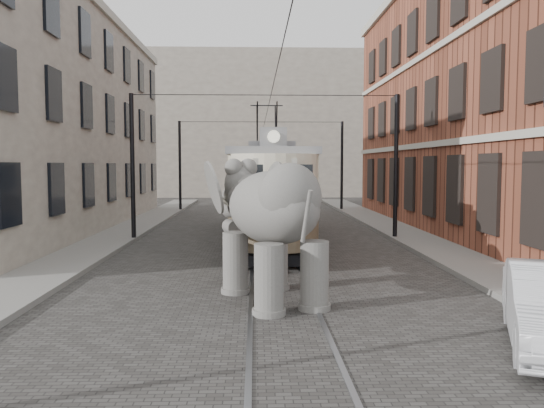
{
  "coord_description": "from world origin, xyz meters",
  "views": [
    {
      "loc": [
        -0.62,
        -16.3,
        3.14
      ],
      "look_at": [
        -0.17,
        -2.03,
        2.1
      ],
      "focal_mm": 35.91,
      "sensor_mm": 36.0,
      "label": 1
    }
  ],
  "objects": [
    {
      "name": "ground",
      "position": [
        0.0,
        0.0,
        0.0
      ],
      "size": [
        120.0,
        120.0,
        0.0
      ],
      "primitive_type": "plane",
      "color": "#403E3B"
    },
    {
      "name": "tram_rails",
      "position": [
        0.0,
        0.0,
        0.01
      ],
      "size": [
        1.54,
        80.0,
        0.02
      ],
      "primitive_type": null,
      "color": "slate",
      "rests_on": "ground"
    },
    {
      "name": "sidewalk_right",
      "position": [
        6.0,
        0.0,
        0.07
      ],
      "size": [
        2.0,
        60.0,
        0.15
      ],
      "primitive_type": "cube",
      "color": "slate",
      "rests_on": "ground"
    },
    {
      "name": "sidewalk_left",
      "position": [
        -6.5,
        0.0,
        0.07
      ],
      "size": [
        2.0,
        60.0,
        0.15
      ],
      "primitive_type": "cube",
      "color": "slate",
      "rests_on": "ground"
    },
    {
      "name": "brick_building",
      "position": [
        11.0,
        9.0,
        6.0
      ],
      "size": [
        8.0,
        26.0,
        12.0
      ],
      "primitive_type": "cube",
      "color": "brown",
      "rests_on": "ground"
    },
    {
      "name": "stucco_building",
      "position": [
        -11.0,
        10.0,
        5.0
      ],
      "size": [
        7.0,
        24.0,
        10.0
      ],
      "primitive_type": "cube",
      "color": "gray",
      "rests_on": "ground"
    },
    {
      "name": "distant_block",
      "position": [
        0.0,
        40.0,
        7.0
      ],
      "size": [
        28.0,
        10.0,
        14.0
      ],
      "primitive_type": "cube",
      "color": "gray",
      "rests_on": "ground"
    },
    {
      "name": "catenary",
      "position": [
        -0.2,
        5.0,
        3.0
      ],
      "size": [
        11.0,
        30.2,
        6.0
      ],
      "primitive_type": null,
      "color": "black",
      "rests_on": "ground"
    },
    {
      "name": "tram",
      "position": [
        -0.12,
        6.68,
        2.83
      ],
      "size": [
        3.06,
        14.28,
        5.66
      ],
      "primitive_type": null,
      "rotation": [
        0.0,
        0.0,
        0.01
      ],
      "color": "beige",
      "rests_on": "ground"
    },
    {
      "name": "elephant",
      "position": [
        -0.22,
        -3.96,
        1.67
      ],
      "size": [
        4.77,
        6.16,
        3.33
      ],
      "primitive_type": null,
      "rotation": [
        0.0,
        0.0,
        0.37
      ],
      "color": "#5D5A56",
      "rests_on": "ground"
    }
  ]
}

